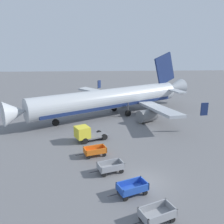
{
  "coord_description": "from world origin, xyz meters",
  "views": [
    {
      "loc": [
        -4.43,
        -19.11,
        12.07
      ],
      "look_at": [
        -2.07,
        14.7,
        2.8
      ],
      "focal_mm": 37.48,
      "sensor_mm": 36.0,
      "label": 1
    }
  ],
  "objects_px": {
    "baggage_cart_second_in_row": "(132,188)",
    "baggage_cart_fourth_in_row": "(95,151)",
    "airplane": "(115,99)",
    "service_truck_beside_carts": "(86,133)",
    "baggage_cart_third_in_row": "(111,167)",
    "baggage_cart_nearest": "(157,214)"
  },
  "relations": [
    {
      "from": "airplane",
      "to": "baggage_cart_third_in_row",
      "type": "bearing_deg",
      "value": -95.66
    },
    {
      "from": "airplane",
      "to": "baggage_cart_third_in_row",
      "type": "distance_m",
      "value": 21.3
    },
    {
      "from": "baggage_cart_third_in_row",
      "to": "service_truck_beside_carts",
      "type": "distance_m",
      "value": 8.92
    },
    {
      "from": "baggage_cart_second_in_row",
      "to": "service_truck_beside_carts",
      "type": "height_order",
      "value": "service_truck_beside_carts"
    },
    {
      "from": "baggage_cart_nearest",
      "to": "service_truck_beside_carts",
      "type": "bearing_deg",
      "value": 110.03
    },
    {
      "from": "baggage_cart_nearest",
      "to": "service_truck_beside_carts",
      "type": "height_order",
      "value": "service_truck_beside_carts"
    },
    {
      "from": "baggage_cart_second_in_row",
      "to": "baggage_cart_fourth_in_row",
      "type": "relative_size",
      "value": 0.99
    },
    {
      "from": "baggage_cart_nearest",
      "to": "baggage_cart_second_in_row",
      "type": "distance_m",
      "value": 3.58
    },
    {
      "from": "service_truck_beside_carts",
      "to": "airplane",
      "type": "bearing_deg",
      "value": 68.85
    },
    {
      "from": "baggage_cart_nearest",
      "to": "service_truck_beside_carts",
      "type": "xyz_separation_m",
      "value": [
        -5.67,
        15.56,
        0.5
      ]
    },
    {
      "from": "baggage_cart_third_in_row",
      "to": "service_truck_beside_carts",
      "type": "relative_size",
      "value": 0.76
    },
    {
      "from": "baggage_cart_nearest",
      "to": "baggage_cart_third_in_row",
      "type": "distance_m",
      "value": 7.66
    },
    {
      "from": "baggage_cart_nearest",
      "to": "baggage_cart_second_in_row",
      "type": "xyz_separation_m",
      "value": [
        -1.28,
        3.34,
        0.0
      ]
    },
    {
      "from": "airplane",
      "to": "baggage_cart_second_in_row",
      "type": "xyz_separation_m",
      "value": [
        -0.48,
        -24.81,
        -2.45
      ]
    },
    {
      "from": "baggage_cart_second_in_row",
      "to": "baggage_cart_nearest",
      "type": "bearing_deg",
      "value": -68.96
    },
    {
      "from": "airplane",
      "to": "service_truck_beside_carts",
      "type": "xyz_separation_m",
      "value": [
        -4.87,
        -12.59,
        -1.95
      ]
    },
    {
      "from": "baggage_cart_second_in_row",
      "to": "baggage_cart_fourth_in_row",
      "type": "bearing_deg",
      "value": 112.55
    },
    {
      "from": "baggage_cart_second_in_row",
      "to": "service_truck_beside_carts",
      "type": "bearing_deg",
      "value": 109.76
    },
    {
      "from": "baggage_cart_nearest",
      "to": "service_truck_beside_carts",
      "type": "distance_m",
      "value": 16.57
    },
    {
      "from": "baggage_cart_third_in_row",
      "to": "baggage_cart_fourth_in_row",
      "type": "height_order",
      "value": "same"
    },
    {
      "from": "baggage_cart_nearest",
      "to": "baggage_cart_third_in_row",
      "type": "xyz_separation_m",
      "value": [
        -2.89,
        7.1,
        0.0
      ]
    },
    {
      "from": "baggage_cart_fourth_in_row",
      "to": "airplane",
      "type": "bearing_deg",
      "value": 77.98
    }
  ]
}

